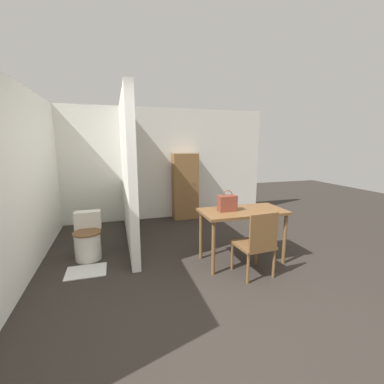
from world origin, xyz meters
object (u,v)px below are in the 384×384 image
dining_table (243,217)px  toilet (88,239)px  wooden_cabinet (185,186)px  handbag (227,203)px  wooden_chair (257,242)px

dining_table → toilet: bearing=160.1°
dining_table → wooden_cabinet: size_ratio=0.81×
handbag → wooden_cabinet: 2.39m
dining_table → wooden_chair: (-0.03, -0.46, -0.21)m
toilet → wooden_cabinet: 2.60m
dining_table → wooden_chair: 0.51m
wooden_chair → dining_table: bearing=82.0°
handbag → wooden_cabinet: bearing=89.1°
dining_table → wooden_chair: size_ratio=1.37×
toilet → wooden_chair: bearing=-30.2°
toilet → handbag: size_ratio=2.26×
toilet → handbag: 2.18m
handbag → wooden_cabinet: wooden_cabinet is taller
wooden_chair → wooden_cabinet: wooden_cabinet is taller
wooden_chair → wooden_cabinet: size_ratio=0.59×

